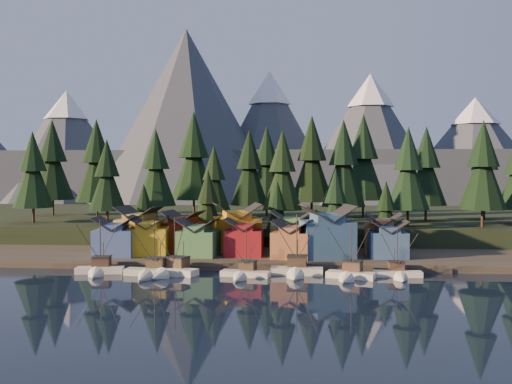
# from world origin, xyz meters

# --- Properties ---
(ground) EXTENTS (500.00, 500.00, 0.00)m
(ground) POSITION_xyz_m (0.00, 0.00, 0.00)
(ground) COLOR black
(ground) RESTS_ON ground
(shore_strip) EXTENTS (400.00, 50.00, 1.50)m
(shore_strip) POSITION_xyz_m (0.00, 40.00, 0.75)
(shore_strip) COLOR #322C24
(shore_strip) RESTS_ON ground
(hillside) EXTENTS (420.00, 100.00, 6.00)m
(hillside) POSITION_xyz_m (0.00, 90.00, 3.00)
(hillside) COLOR black
(hillside) RESTS_ON ground
(dock) EXTENTS (80.00, 4.00, 1.00)m
(dock) POSITION_xyz_m (0.00, 16.50, 0.50)
(dock) COLOR #423B2F
(dock) RESTS_ON ground
(mountain_ridge) EXTENTS (560.00, 190.00, 90.00)m
(mountain_ridge) POSITION_xyz_m (-4.20, 213.59, 26.06)
(mountain_ridge) COLOR #4D5563
(mountain_ridge) RESTS_ON ground
(boat_0) EXTENTS (9.68, 10.31, 11.63)m
(boat_0) POSITION_xyz_m (-28.48, 9.25, 2.28)
(boat_0) COLOR silver
(boat_0) RESTS_ON ground
(boat_1) EXTENTS (11.40, 12.26, 11.72)m
(boat_1) POSITION_xyz_m (-17.75, 7.67, 2.11)
(boat_1) COLOR beige
(boat_1) RESTS_ON ground
(boat_2) EXTENTS (10.52, 11.09, 12.17)m
(boat_2) POSITION_xyz_m (-14.37, 8.81, 2.36)
(boat_2) COLOR silver
(boat_2) RESTS_ON ground
(boat_3) EXTENTS (9.90, 10.48, 10.35)m
(boat_3) POSITION_xyz_m (-0.08, 7.78, 1.90)
(boat_3) COLOR beige
(boat_3) RESTS_ON ground
(boat_4) EXTENTS (10.52, 11.37, 12.93)m
(boat_4) POSITION_xyz_m (9.74, 10.63, 2.54)
(boat_4) COLOR beige
(boat_4) RESTS_ON ground
(boat_5) EXTENTS (9.60, 10.18, 11.50)m
(boat_5) POSITION_xyz_m (19.57, 7.67, 2.28)
(boat_5) COLOR silver
(boat_5) RESTS_ON ground
(boat_6) EXTENTS (9.31, 10.13, 10.09)m
(boat_6) POSITION_xyz_m (28.87, 9.94, 1.85)
(boat_6) COLOR silver
(boat_6) RESTS_ON ground
(house_front_0) EXTENTS (9.07, 8.64, 8.47)m
(house_front_0) POSITION_xyz_m (-29.70, 22.80, 5.95)
(house_front_0) COLOR #3C5590
(house_front_0) RESTS_ON shore_strip
(house_front_1) EXTENTS (9.19, 8.89, 8.64)m
(house_front_1) POSITION_xyz_m (-22.89, 25.12, 6.04)
(house_front_1) COLOR gold
(house_front_1) RESTS_ON shore_strip
(house_front_2) EXTENTS (9.10, 9.16, 8.16)m
(house_front_2) POSITION_xyz_m (-11.65, 24.37, 5.79)
(house_front_2) COLOR #3C703F
(house_front_2) RESTS_ON shore_strip
(house_front_3) EXTENTS (8.19, 7.81, 8.22)m
(house_front_3) POSITION_xyz_m (-1.75, 25.63, 5.82)
(house_front_3) COLOR maroon
(house_front_3) RESTS_ON shore_strip
(house_front_4) EXTENTS (9.22, 9.73, 8.09)m
(house_front_4) POSITION_xyz_m (8.78, 22.82, 5.75)
(house_front_4) COLOR #955935
(house_front_4) RESTS_ON shore_strip
(house_front_5) EXTENTS (12.21, 11.44, 11.18)m
(house_front_5) POSITION_xyz_m (16.23, 23.90, 7.37)
(house_front_5) COLOR #335578
(house_front_5) RESTS_ON shore_strip
(house_front_6) EXTENTS (8.00, 7.56, 7.96)m
(house_front_6) POSITION_xyz_m (29.22, 25.37, 5.69)
(house_front_6) COLOR #34517A
(house_front_6) RESTS_ON shore_strip
(house_back_0) EXTENTS (10.47, 10.15, 10.23)m
(house_back_0) POSITION_xyz_m (-27.05, 32.81, 6.87)
(house_back_0) COLOR #A7883B
(house_back_0) RESTS_ON shore_strip
(house_back_1) EXTENTS (9.48, 9.57, 9.30)m
(house_back_1) POSITION_xyz_m (-16.37, 31.44, 6.38)
(house_back_1) COLOR maroon
(house_back_1) RESTS_ON shore_strip
(house_back_2) EXTENTS (12.32, 11.71, 10.96)m
(house_back_2) POSITION_xyz_m (-4.15, 32.99, 7.25)
(house_back_2) COLOR #C2871B
(house_back_2) RESTS_ON shore_strip
(house_back_3) EXTENTS (9.48, 8.49, 9.41)m
(house_back_3) POSITION_xyz_m (8.59, 31.87, 6.44)
(house_back_3) COLOR #588648
(house_back_3) RESTS_ON shore_strip
(house_back_4) EXTENTS (9.38, 9.08, 9.30)m
(house_back_4) POSITION_xyz_m (17.98, 34.11, 6.38)
(house_back_4) COLOR beige
(house_back_4) RESTS_ON shore_strip
(house_back_5) EXTENTS (8.90, 8.99, 9.05)m
(house_back_5) POSITION_xyz_m (29.07, 31.52, 6.25)
(house_back_5) COLOR #A06138
(house_back_5) RESTS_ON shore_strip
(tree_hill_0) EXTENTS (10.72, 10.72, 24.97)m
(tree_hill_0) POSITION_xyz_m (-62.00, 52.00, 19.65)
(tree_hill_0) COLOR #332319
(tree_hill_0) RESTS_ON hillside
(tree_hill_1) EXTENTS (12.70, 12.70, 29.59)m
(tree_hill_1) POSITION_xyz_m (-50.00, 68.00, 22.18)
(tree_hill_1) COLOR #332319
(tree_hill_1) RESTS_ON hillside
(tree_hill_2) EXTENTS (9.64, 9.64, 22.46)m
(tree_hill_2) POSITION_xyz_m (-40.00, 48.00, 18.28)
(tree_hill_2) COLOR #332319
(tree_hill_2) RESTS_ON hillside
(tree_hill_3) EXTENTS (11.19, 11.19, 26.07)m
(tree_hill_3) POSITION_xyz_m (-30.00, 60.00, 20.25)
(tree_hill_3) COLOR #332319
(tree_hill_3) RESTS_ON hillside
(tree_hill_4) EXTENTS (13.95, 13.95, 32.50)m
(tree_hill_4) POSITION_xyz_m (-22.00, 75.00, 23.77)
(tree_hill_4) COLOR #332319
(tree_hill_4) RESTS_ON hillside
(tree_hill_5) EXTENTS (8.98, 8.98, 20.91)m
(tree_hill_5) POSITION_xyz_m (-12.00, 50.00, 17.43)
(tree_hill_5) COLOR #332319
(tree_hill_5) RESTS_ON hillside
(tree_hill_6) EXTENTS (11.24, 11.24, 26.18)m
(tree_hill_6) POSITION_xyz_m (-4.00, 65.00, 20.31)
(tree_hill_6) COLOR #332319
(tree_hill_6) RESTS_ON hillside
(tree_hill_7) EXTENTS (10.61, 10.61, 24.71)m
(tree_hill_7) POSITION_xyz_m (6.00, 48.00, 19.51)
(tree_hill_7) COLOR #332319
(tree_hill_7) RESTS_ON hillside
(tree_hill_8) EXTENTS (13.16, 13.16, 30.66)m
(tree_hill_8) POSITION_xyz_m (14.00, 72.00, 22.76)
(tree_hill_8) COLOR #332319
(tree_hill_8) RESTS_ON hillside
(tree_hill_9) EXTENTS (11.97, 11.97, 27.87)m
(tree_hill_9) POSITION_xyz_m (22.00, 55.00, 21.24)
(tree_hill_9) COLOR #332319
(tree_hill_9) RESTS_ON hillside
(tree_hill_10) EXTENTS (13.64, 13.64, 31.78)m
(tree_hill_10) POSITION_xyz_m (30.00, 80.00, 23.38)
(tree_hill_10) COLOR #332319
(tree_hill_10) RESTS_ON hillside
(tree_hill_11) EXTENTS (10.92, 10.92, 25.43)m
(tree_hill_11) POSITION_xyz_m (38.00, 50.00, 19.90)
(tree_hill_11) COLOR #332319
(tree_hill_11) RESTS_ON hillside
(tree_hill_12) EXTENTS (11.48, 11.48, 26.74)m
(tree_hill_12) POSITION_xyz_m (46.00, 66.00, 20.62)
(tree_hill_12) COLOR #332319
(tree_hill_12) RESTS_ON hillside
(tree_hill_13) EXTENTS (11.54, 11.54, 26.87)m
(tree_hill_13) POSITION_xyz_m (56.00, 48.00, 20.69)
(tree_hill_13) COLOR #332319
(tree_hill_13) RESTS_ON hillside
(tree_hill_14) EXTENTS (11.01, 11.01, 25.66)m
(tree_hill_14) POSITION_xyz_m (64.00, 72.00, 20.03)
(tree_hill_14) COLOR #332319
(tree_hill_14) RESTS_ON hillside
(tree_hill_15) EXTENTS (12.21, 12.21, 28.43)m
(tree_hill_15) POSITION_xyz_m (0.00, 82.00, 21.55)
(tree_hill_15) COLOR #332319
(tree_hill_15) RESTS_ON hillside
(tree_hill_16) EXTENTS (13.09, 13.09, 30.50)m
(tree_hill_16) POSITION_xyz_m (-68.00, 78.00, 22.68)
(tree_hill_16) COLOR #332319
(tree_hill_16) RESTS_ON hillside
(tree_shore_0) EXTENTS (6.66, 6.66, 15.52)m
(tree_shore_0) POSITION_xyz_m (-28.00, 40.00, 9.97)
(tree_shore_0) COLOR #332319
(tree_shore_0) RESTS_ON shore_strip
(tree_shore_1) EXTENTS (8.13, 8.13, 18.93)m
(tree_shore_1) POSITION_xyz_m (-12.00, 40.00, 11.84)
(tree_shore_1) COLOR #332319
(tree_shore_1) RESTS_ON shore_strip
(tree_shore_2) EXTENTS (6.97, 6.97, 16.24)m
(tree_shore_2) POSITION_xyz_m (5.00, 40.00, 10.37)
(tree_shore_2) COLOR #332319
(tree_shore_2) RESTS_ON shore_strip
(tree_shore_3) EXTENTS (8.30, 8.30, 19.33)m
(tree_shore_3) POSITION_xyz_m (19.00, 40.00, 12.06)
(tree_shore_3) COLOR #332319
(tree_shore_3) RESTS_ON shore_strip
(tree_shore_4) EXTENTS (6.98, 6.98, 16.27)m
(tree_shore_4) POSITION_xyz_m (31.00, 40.00, 10.39)
(tree_shore_4) COLOR #332319
(tree_shore_4) RESTS_ON shore_strip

